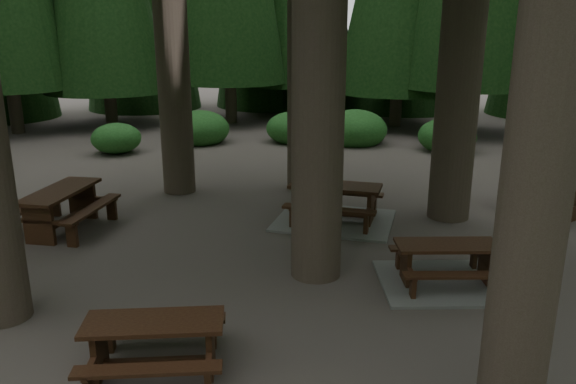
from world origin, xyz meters
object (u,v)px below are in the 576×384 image
at_px(picnic_table_a, 445,271).
at_px(picnic_table_b, 61,204).
at_px(picnic_table_c, 335,209).
at_px(picnic_table_e, 155,338).
at_px(picnic_table_d, 548,192).

relative_size(picnic_table_a, picnic_table_b, 1.12).
relative_size(picnic_table_c, picnic_table_e, 1.31).
xyz_separation_m(picnic_table_d, picnic_table_e, (-4.34, -8.65, -0.01)).
xyz_separation_m(picnic_table_c, picnic_table_d, (4.19, 2.55, 0.19)).
bearing_deg(picnic_table_c, picnic_table_a, -47.46).
height_order(picnic_table_a, picnic_table_c, picnic_table_c).
xyz_separation_m(picnic_table_b, picnic_table_e, (4.80, -3.34, -0.10)).
height_order(picnic_table_b, picnic_table_d, picnic_table_b).
bearing_deg(picnic_table_d, picnic_table_c, -119.54).
height_order(picnic_table_b, picnic_table_e, picnic_table_b).
distance_m(picnic_table_a, picnic_table_d, 4.97).
bearing_deg(picnic_table_a, picnic_table_d, 47.46).
bearing_deg(picnic_table_c, picnic_table_b, -159.04).
relative_size(picnic_table_d, picnic_table_e, 1.02).
bearing_deg(picnic_table_d, picnic_table_b, -120.72).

